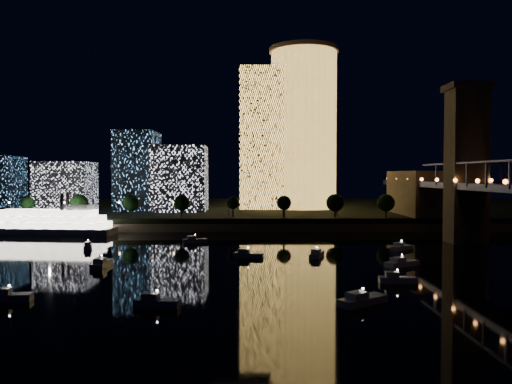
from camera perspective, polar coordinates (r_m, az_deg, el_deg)
ground at (r=108.76m, az=0.99°, el=-9.42°), size 520.00×520.00×0.00m
far_bank at (r=267.26m, az=0.06°, el=-2.08°), size 420.00×160.00×5.00m
seawall at (r=189.65m, az=0.31°, el=-4.06°), size 420.00×6.00×3.00m
tower_cylindrical at (r=248.59m, az=5.46°, el=7.24°), size 34.00×34.00×78.28m
tower_rectangular at (r=245.50m, az=0.64°, el=6.05°), size 21.30×21.30×67.77m
midrise_blocks at (r=236.44m, az=-16.15°, el=1.50°), size 103.77×40.54×36.63m
riverboat at (r=196.31m, az=-23.16°, el=-3.30°), size 51.71×15.81×15.34m
motorboats at (r=117.09m, az=0.10°, el=-8.19°), size 96.17×81.26×2.78m
esplanade_trees at (r=196.02m, az=-6.76°, el=-1.25°), size 166.30×6.98×8.99m
street_lamps at (r=203.35m, az=-9.37°, el=-1.55°), size 132.70×0.70×5.65m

